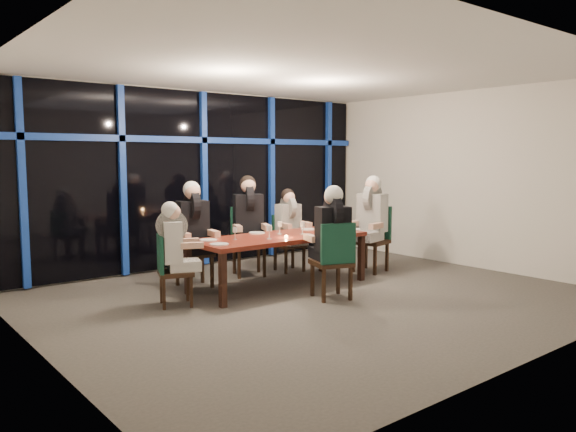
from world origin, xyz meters
The scene contains 29 objects.
room centered at (0.00, 0.00, 2.02)m, with size 7.04×7.00×3.02m.
window_wall centered at (0.01, 2.93, 1.55)m, with size 6.86×0.43×2.94m.
dining_table centered at (0.00, 0.80, 0.68)m, with size 2.60×1.00×0.75m.
chair_far_left centered at (-0.93, 1.68, 0.58)m, with size 0.56×0.56×1.04m.
chair_far_mid centered at (0.15, 1.81, 0.60)m, with size 0.66×0.66×1.08m.
chair_far_right centered at (0.84, 1.67, 0.52)m, with size 0.48×0.48×0.93m.
chair_end_left centered at (-1.72, 0.85, 0.50)m, with size 0.54×0.54×0.90m.
chair_end_right centered at (1.93, 0.74, 0.60)m, with size 0.60×0.60×1.07m.
chair_near_mid centered at (0.10, -0.23, 0.57)m, with size 0.61×0.61×1.03m.
diner_far_left centered at (-0.95, 1.59, 0.99)m, with size 0.56×0.69×1.02m.
diner_far_mid centered at (0.12, 1.73, 1.03)m, with size 0.67×0.74×1.05m.
diner_far_right centered at (0.83, 1.60, 0.89)m, with size 0.49×0.60×0.90m.
diner_end_left centered at (-1.65, 0.82, 0.86)m, with size 0.62×0.55×0.88m.
diner_end_right centered at (1.84, 0.72, 1.02)m, with size 0.72×0.60×1.04m.
diner_near_mid centered at (0.13, -0.15, 0.98)m, with size 0.62×0.70×1.00m.
plate_far_left centered at (-1.04, 1.03, 0.76)m, with size 0.24×0.24×0.01m, color white.
plate_far_mid centered at (-0.10, 1.21, 0.76)m, with size 0.24×0.24×0.01m, color white.
plate_far_right centered at (0.76, 1.04, 0.76)m, with size 0.24×0.24×0.01m, color white.
plate_end_left centered at (-1.12, 0.62, 0.76)m, with size 0.24×0.24×0.01m, color white.
plate_end_right centered at (1.28, 0.60, 0.76)m, with size 0.24×0.24×0.01m, color white.
plate_near_mid centered at (0.32, 0.38, 0.76)m, with size 0.24×0.24×0.01m, color white.
wine_bottle centered at (1.03, 0.63, 0.86)m, with size 0.07×0.07×0.30m.
water_pitcher centered at (0.71, 0.67, 0.84)m, with size 0.11×0.10×0.18m.
tea_light centered at (-0.05, 0.57, 0.77)m, with size 0.05×0.05×0.03m, color #FC9C4B.
wine_glass_a centered at (-0.31, 0.62, 0.89)m, with size 0.07×0.07×0.19m.
wine_glass_b centered at (0.11, 0.93, 0.88)m, with size 0.07×0.07×0.18m.
wine_glass_c centered at (0.37, 0.71, 0.87)m, with size 0.07×0.07×0.17m.
wine_glass_d centered at (-0.71, 0.88, 0.87)m, with size 0.06×0.06×0.16m.
wine_glass_e centered at (0.85, 0.93, 0.88)m, with size 0.07×0.07×0.17m.
Camera 1 is at (-4.92, -5.49, 1.87)m, focal length 35.00 mm.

